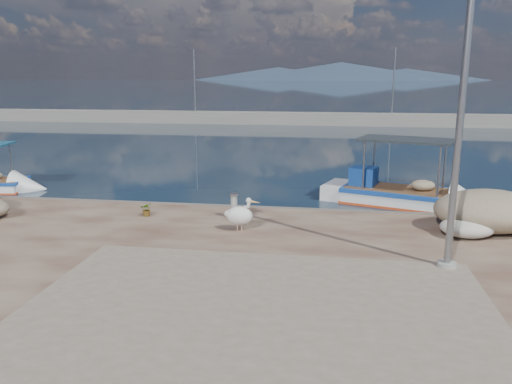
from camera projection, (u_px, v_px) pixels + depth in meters
The scene contains 11 objects.
ground at pixel (232, 279), 12.15m from camera, with size 1400.00×1400.00×0.00m, color #162635.
quay_patch at pixel (254, 321), 9.00m from camera, with size 9.00×7.00×0.01m, color gray.
breakwater at pixel (310, 119), 50.51m from camera, with size 120.00×2.20×7.50m.
mountains at pixel (336, 72), 635.02m from camera, with size 370.00×280.00×22.00m.
boat_right at pixel (400, 198), 19.22m from camera, with size 6.47×3.86×2.96m.
pelican at pixel (240, 215), 14.17m from camera, with size 1.03×0.53×0.99m.
lamp_post at pixel (460, 124), 10.87m from camera, with size 0.44×0.96×7.00m.
bollard_near at pixel (234, 205), 15.43m from camera, with size 0.26×0.26×0.80m.
potted_plant at pixel (147, 209), 15.74m from camera, with size 0.40×0.34×0.44m, color #33722D.
net_pile_c at pixel (489, 211), 14.11m from camera, with size 3.05×2.18×1.20m, color tan.
net_pile_d at pixel (467, 228), 13.65m from camera, with size 1.44×1.08×0.54m, color beige.
Camera 1 is at (2.30, -11.13, 4.82)m, focal length 35.00 mm.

